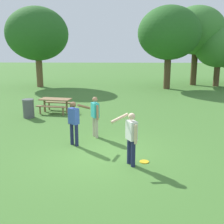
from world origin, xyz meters
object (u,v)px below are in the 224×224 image
(frisbee, at_px, (144,162))
(picnic_table_near, at_px, (55,102))
(trash_can_beside_table, at_px, (28,108))
(tree_slender_mid, at_px, (219,47))
(person_bystander, at_px, (74,120))
(tree_far_right, at_px, (196,31))
(tree_broad_center, at_px, (169,33))
(person_catcher, at_px, (131,135))
(person_thrower, at_px, (95,114))
(tree_tall_left, at_px, (37,34))

(frisbee, distance_m, picnic_table_near, 8.07)
(trash_can_beside_table, distance_m, tree_slender_mid, 18.76)
(person_bystander, bearing_deg, tree_far_right, 63.10)
(tree_far_right, bearing_deg, tree_broad_center, -138.70)
(person_catcher, xyz_separation_m, tree_broad_center, (3.78, 16.39, 3.77))
(picnic_table_near, height_order, tree_broad_center, tree_broad_center)
(person_thrower, xyz_separation_m, frisbee, (1.76, -2.49, -0.93))
(tree_tall_left, distance_m, tree_slender_mid, 16.52)
(tree_tall_left, bearing_deg, tree_far_right, 6.58)
(picnic_table_near, bearing_deg, tree_broad_center, 50.62)
(person_catcher, relative_size, trash_can_beside_table, 1.71)
(person_bystander, xyz_separation_m, picnic_table_near, (-1.92, 5.28, -0.40))
(person_thrower, bearing_deg, picnic_table_near, 121.28)
(person_thrower, relative_size, tree_tall_left, 0.23)
(person_thrower, xyz_separation_m, tree_tall_left, (-6.45, 14.62, 3.78))
(tree_tall_left, distance_m, tree_far_right, 14.65)
(person_thrower, relative_size, trash_can_beside_table, 1.71)
(frisbee, height_order, tree_far_right, tree_far_right)
(picnic_table_near, distance_m, tree_slender_mid, 17.12)
(person_bystander, xyz_separation_m, tree_far_right, (8.78, 17.29, 4.12))
(picnic_table_near, relative_size, tree_broad_center, 0.27)
(person_thrower, xyz_separation_m, picnic_table_near, (-2.60, 4.28, -0.38))
(person_bystander, distance_m, tree_slender_mid, 19.79)
(person_bystander, xyz_separation_m, tree_broad_center, (5.78, 14.67, 3.77))
(frisbee, bearing_deg, person_catcher, -152.42)
(picnic_table_near, bearing_deg, person_thrower, -58.72)
(picnic_table_near, xyz_separation_m, trash_can_beside_table, (-1.12, -1.23, -0.08))
(person_catcher, height_order, trash_can_beside_table, person_catcher)
(trash_can_beside_table, height_order, tree_tall_left, tree_tall_left)
(person_bystander, bearing_deg, tree_slender_mid, 56.97)
(tree_far_right, bearing_deg, trash_can_beside_table, -131.73)
(tree_slender_mid, bearing_deg, tree_far_right, 156.06)
(picnic_table_near, bearing_deg, frisbee, -57.21)
(frisbee, height_order, trash_can_beside_table, trash_can_beside_table)
(person_bystander, relative_size, tree_broad_center, 0.23)
(trash_can_beside_table, relative_size, tree_far_right, 0.13)
(person_thrower, height_order, tree_broad_center, tree_broad_center)
(person_thrower, height_order, frisbee, person_thrower)
(person_catcher, distance_m, tree_broad_center, 17.23)
(person_catcher, bearing_deg, tree_far_right, 70.39)
(tree_far_right, bearing_deg, person_catcher, -109.61)
(picnic_table_near, height_order, tree_far_right, tree_far_right)
(person_thrower, distance_m, tree_far_right, 18.66)
(trash_can_beside_table, height_order, tree_slender_mid, tree_slender_mid)
(person_bystander, xyz_separation_m, frisbee, (2.44, -1.49, -0.95))
(person_catcher, xyz_separation_m, tree_slender_mid, (8.69, 18.16, 2.65))
(trash_can_beside_table, distance_m, tree_far_right, 18.33)
(person_bystander, relative_size, frisbee, 5.61)
(tree_slender_mid, bearing_deg, frisbee, -114.71)
(frisbee, xyz_separation_m, tree_slender_mid, (8.25, 17.93, 3.60))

